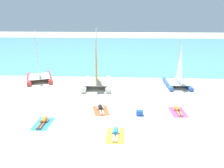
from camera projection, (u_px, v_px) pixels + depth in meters
ground_plane at (115, 81)px, 24.48m from camera, size 120.00×120.00×0.00m
ocean_water at (120, 49)px, 44.93m from camera, size 120.00×40.00×0.05m
sailboat_blue at (178, 80)px, 22.57m from camera, size 2.43×3.67×4.66m
sailboat_red at (39, 74)px, 24.41m from camera, size 3.92×4.72×5.27m
sailboat_white at (97, 78)px, 22.43m from camera, size 3.01×4.48×5.65m
towel_leftmost at (43, 124)px, 15.17m from camera, size 1.12×1.91×0.01m
sunbather_leftmost at (43, 122)px, 15.19m from camera, size 0.55×1.56×0.30m
towel_center_left at (101, 111)px, 17.17m from camera, size 1.53×2.11×0.01m
sunbather_center_left at (101, 109)px, 17.19m from camera, size 0.76×1.55×0.30m
towel_center_right at (115, 135)px, 13.75m from camera, size 1.10×1.90×0.01m
sunbather_center_right at (115, 133)px, 13.77m from camera, size 0.54×1.56×0.30m
towel_rightmost at (178, 112)px, 16.93m from camera, size 1.23×1.97×0.01m
sunbather_rightmost at (178, 110)px, 16.96m from camera, size 0.57×1.57×0.30m
cooler_box at (140, 113)px, 16.38m from camera, size 0.50×0.36×0.36m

